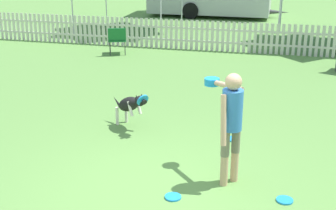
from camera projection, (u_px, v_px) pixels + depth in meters
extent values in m
plane|color=#5B8C42|center=(164.00, 192.00, 6.32)|extent=(240.00, 240.00, 0.00)
cylinder|color=tan|center=(224.00, 170.00, 6.45)|extent=(0.11, 0.11, 0.45)
cylinder|color=#7A705B|center=(225.00, 143.00, 6.31)|extent=(0.12, 0.12, 0.36)
cylinder|color=tan|center=(234.00, 166.00, 6.56)|extent=(0.11, 0.11, 0.45)
cylinder|color=#7A705B|center=(236.00, 140.00, 6.42)|extent=(0.12, 0.12, 0.36)
cylinder|color=#3372BF|center=(232.00, 110.00, 6.21)|extent=(0.39, 0.39, 0.56)
sphere|color=tan|center=(234.00, 82.00, 6.08)|extent=(0.22, 0.22, 0.22)
cylinder|color=tan|center=(224.00, 120.00, 6.08)|extent=(0.13, 0.21, 0.68)
cylinder|color=tan|center=(226.00, 86.00, 6.50)|extent=(0.54, 0.53, 0.14)
cylinder|color=#1E8CD8|center=(212.00, 84.00, 6.80)|extent=(0.22, 0.22, 0.02)
cylinder|color=#1E8CD8|center=(212.00, 83.00, 6.79)|extent=(0.22, 0.22, 0.02)
cylinder|color=#1E8CD8|center=(212.00, 81.00, 6.78)|extent=(0.22, 0.22, 0.02)
cylinder|color=#1E8CD8|center=(212.00, 79.00, 6.77)|extent=(0.22, 0.22, 0.02)
ellipsoid|color=black|center=(129.00, 104.00, 8.33)|extent=(0.66, 0.60, 0.46)
ellipsoid|color=silver|center=(129.00, 107.00, 8.35)|extent=(0.35, 0.32, 0.21)
sphere|color=black|center=(140.00, 101.00, 8.01)|extent=(0.18, 0.18, 0.18)
cone|color=black|center=(143.00, 100.00, 7.94)|extent=(0.19, 0.18, 0.14)
cylinder|color=#1E8CD8|center=(143.00, 100.00, 7.94)|extent=(0.22, 0.24, 0.21)
cone|color=black|center=(142.00, 96.00, 8.04)|extent=(0.06, 0.06, 0.08)
cone|color=black|center=(136.00, 97.00, 7.98)|extent=(0.06, 0.06, 0.08)
cylinder|color=silver|center=(126.00, 114.00, 8.68)|extent=(0.06, 0.06, 0.34)
cylinder|color=silver|center=(117.00, 116.00, 8.56)|extent=(0.06, 0.06, 0.34)
cylinder|color=silver|center=(139.00, 107.00, 8.26)|extent=(0.16, 0.14, 0.27)
cylinder|color=silver|center=(130.00, 109.00, 8.16)|extent=(0.16, 0.14, 0.27)
cone|color=black|center=(117.00, 102.00, 8.66)|extent=(0.25, 0.22, 0.19)
cylinder|color=#1E8CD8|center=(173.00, 197.00, 6.19)|extent=(0.22, 0.22, 0.02)
cylinder|color=#1E8CD8|center=(233.00, 139.00, 7.97)|extent=(0.22, 0.22, 0.02)
cylinder|color=#1E8CD8|center=(285.00, 200.00, 6.11)|extent=(0.22, 0.22, 0.02)
cube|color=beige|center=(236.00, 43.00, 14.01)|extent=(17.58, 0.04, 0.06)
cube|color=beige|center=(237.00, 31.00, 13.89)|extent=(17.58, 0.04, 0.06)
cube|color=beige|center=(1.00, 26.00, 15.78)|extent=(0.09, 0.02, 0.91)
cube|color=beige|center=(6.00, 26.00, 15.74)|extent=(0.09, 0.02, 0.91)
cube|color=beige|center=(10.00, 26.00, 15.71)|extent=(0.09, 0.02, 0.91)
cube|color=beige|center=(14.00, 26.00, 15.67)|extent=(0.09, 0.02, 0.91)
cube|color=beige|center=(18.00, 27.00, 15.63)|extent=(0.09, 0.02, 0.91)
cube|color=beige|center=(23.00, 27.00, 15.60)|extent=(0.09, 0.02, 0.91)
cube|color=beige|center=(27.00, 27.00, 15.56)|extent=(0.09, 0.02, 0.91)
cube|color=beige|center=(31.00, 27.00, 15.52)|extent=(0.09, 0.02, 0.91)
cube|color=beige|center=(36.00, 27.00, 15.49)|extent=(0.09, 0.02, 0.91)
cube|color=beige|center=(40.00, 28.00, 15.45)|extent=(0.09, 0.02, 0.91)
cube|color=beige|center=(44.00, 28.00, 15.41)|extent=(0.09, 0.02, 0.91)
cube|color=beige|center=(49.00, 28.00, 15.37)|extent=(0.09, 0.02, 0.91)
cube|color=beige|center=(53.00, 28.00, 15.34)|extent=(0.09, 0.02, 0.91)
cube|color=beige|center=(58.00, 28.00, 15.30)|extent=(0.09, 0.02, 0.91)
cube|color=beige|center=(62.00, 29.00, 15.26)|extent=(0.09, 0.02, 0.91)
cube|color=beige|center=(67.00, 29.00, 15.23)|extent=(0.09, 0.02, 0.91)
cube|color=beige|center=(71.00, 29.00, 15.19)|extent=(0.09, 0.02, 0.91)
cube|color=beige|center=(76.00, 29.00, 15.15)|extent=(0.09, 0.02, 0.91)
cube|color=beige|center=(80.00, 30.00, 15.12)|extent=(0.09, 0.02, 0.91)
cube|color=beige|center=(85.00, 30.00, 15.08)|extent=(0.09, 0.02, 0.91)
cube|color=beige|center=(89.00, 30.00, 15.04)|extent=(0.09, 0.02, 0.91)
cube|color=beige|center=(94.00, 30.00, 15.01)|extent=(0.09, 0.02, 0.91)
cube|color=beige|center=(99.00, 30.00, 14.97)|extent=(0.09, 0.02, 0.91)
cube|color=beige|center=(103.00, 31.00, 14.93)|extent=(0.09, 0.02, 0.91)
cube|color=beige|center=(108.00, 31.00, 14.89)|extent=(0.09, 0.02, 0.91)
cube|color=beige|center=(113.00, 31.00, 14.86)|extent=(0.09, 0.02, 0.91)
cube|color=beige|center=(118.00, 31.00, 14.82)|extent=(0.09, 0.02, 0.91)
cube|color=beige|center=(122.00, 32.00, 14.78)|extent=(0.09, 0.02, 0.91)
cube|color=beige|center=(127.00, 32.00, 14.75)|extent=(0.09, 0.02, 0.91)
cube|color=beige|center=(132.00, 32.00, 14.71)|extent=(0.09, 0.02, 0.91)
cube|color=beige|center=(137.00, 32.00, 14.67)|extent=(0.09, 0.02, 0.91)
cube|color=beige|center=(142.00, 33.00, 14.64)|extent=(0.09, 0.02, 0.91)
cube|color=beige|center=(147.00, 33.00, 14.60)|extent=(0.09, 0.02, 0.91)
cube|color=beige|center=(151.00, 33.00, 14.56)|extent=(0.09, 0.02, 0.91)
cube|color=beige|center=(156.00, 33.00, 14.53)|extent=(0.09, 0.02, 0.91)
cube|color=beige|center=(161.00, 34.00, 14.49)|extent=(0.09, 0.02, 0.91)
cube|color=beige|center=(166.00, 34.00, 14.45)|extent=(0.09, 0.02, 0.91)
cube|color=beige|center=(171.00, 34.00, 14.41)|extent=(0.09, 0.02, 0.91)
cube|color=beige|center=(176.00, 34.00, 14.38)|extent=(0.09, 0.02, 0.91)
cube|color=beige|center=(181.00, 35.00, 14.34)|extent=(0.09, 0.02, 0.91)
cube|color=beige|center=(187.00, 35.00, 14.30)|extent=(0.09, 0.02, 0.91)
cube|color=beige|center=(192.00, 35.00, 14.27)|extent=(0.09, 0.02, 0.91)
cube|color=beige|center=(197.00, 35.00, 14.23)|extent=(0.09, 0.02, 0.91)
cube|color=beige|center=(202.00, 36.00, 14.19)|extent=(0.09, 0.02, 0.91)
cube|color=beige|center=(207.00, 36.00, 14.16)|extent=(0.09, 0.02, 0.91)
cube|color=beige|center=(212.00, 36.00, 14.12)|extent=(0.09, 0.02, 0.91)
cube|color=beige|center=(218.00, 36.00, 14.08)|extent=(0.09, 0.02, 0.91)
cube|color=beige|center=(223.00, 37.00, 14.04)|extent=(0.09, 0.02, 0.91)
cube|color=beige|center=(228.00, 37.00, 14.01)|extent=(0.09, 0.02, 0.91)
cube|color=beige|center=(234.00, 37.00, 13.97)|extent=(0.09, 0.02, 0.91)
cube|color=beige|center=(239.00, 37.00, 13.93)|extent=(0.09, 0.02, 0.91)
cube|color=beige|center=(244.00, 38.00, 13.90)|extent=(0.09, 0.02, 0.91)
cube|color=beige|center=(250.00, 38.00, 13.86)|extent=(0.09, 0.02, 0.91)
cube|color=beige|center=(255.00, 38.00, 13.82)|extent=(0.09, 0.02, 0.91)
cube|color=beige|center=(261.00, 38.00, 13.79)|extent=(0.09, 0.02, 0.91)
cube|color=beige|center=(266.00, 39.00, 13.75)|extent=(0.09, 0.02, 0.91)
cube|color=beige|center=(272.00, 39.00, 13.71)|extent=(0.09, 0.02, 0.91)
cube|color=beige|center=(277.00, 39.00, 13.68)|extent=(0.09, 0.02, 0.91)
cube|color=beige|center=(283.00, 39.00, 13.64)|extent=(0.09, 0.02, 0.91)
cube|color=beige|center=(288.00, 40.00, 13.60)|extent=(0.09, 0.02, 0.91)
cube|color=beige|center=(294.00, 40.00, 13.56)|extent=(0.09, 0.02, 0.91)
cube|color=beige|center=(300.00, 40.00, 13.53)|extent=(0.09, 0.02, 0.91)
cube|color=beige|center=(306.00, 41.00, 13.49)|extent=(0.09, 0.02, 0.91)
cube|color=beige|center=(311.00, 41.00, 13.45)|extent=(0.09, 0.02, 0.91)
cube|color=beige|center=(317.00, 41.00, 13.42)|extent=(0.09, 0.02, 0.91)
cube|color=beige|center=(323.00, 41.00, 13.38)|extent=(0.09, 0.02, 0.91)
cube|color=beige|center=(329.00, 42.00, 13.34)|extent=(0.09, 0.02, 0.91)
cube|color=beige|center=(335.00, 42.00, 13.31)|extent=(0.09, 0.02, 0.91)
cylinder|color=#333338|center=(125.00, 45.00, 14.06)|extent=(0.02, 0.02, 0.41)
cylinder|color=#333338|center=(110.00, 45.00, 14.02)|extent=(0.02, 0.02, 0.41)
cylinder|color=#333338|center=(125.00, 48.00, 13.65)|extent=(0.02, 0.02, 0.41)
cylinder|color=#333338|center=(110.00, 49.00, 13.61)|extent=(0.02, 0.02, 0.41)
cube|color=#19662D|center=(117.00, 40.00, 13.77)|extent=(0.66, 0.66, 0.03)
cube|color=#19662D|center=(117.00, 35.00, 13.48)|extent=(0.51, 0.26, 0.39)
cylinder|color=#333338|center=(336.00, 63.00, 11.97)|extent=(0.02, 0.02, 0.47)
cylinder|color=silver|center=(279.00, 20.00, 13.72)|extent=(0.04, 0.04, 1.93)
cylinder|color=silver|center=(282.00, 6.00, 16.55)|extent=(0.04, 0.04, 1.93)
cylinder|color=silver|center=(72.00, 9.00, 16.03)|extent=(0.04, 0.04, 1.92)
cylinder|color=silver|center=(161.00, 12.00, 15.30)|extent=(0.04, 0.04, 1.92)
cylinder|color=silver|center=(182.00, 0.00, 18.18)|extent=(0.04, 0.04, 1.92)
cone|color=#3F3F42|center=(279.00, 12.00, 20.03)|extent=(0.80, 0.20, 0.20)
cylinder|color=black|center=(200.00, 4.00, 21.85)|extent=(0.68, 0.18, 0.68)
cylinder|color=black|center=(190.00, 11.00, 19.81)|extent=(0.68, 0.18, 0.68)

